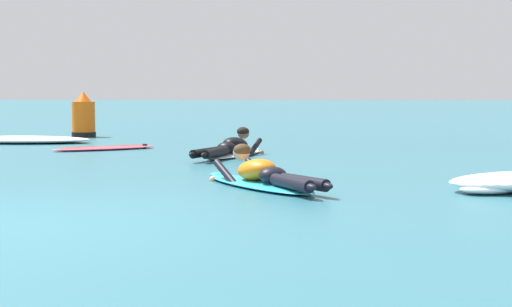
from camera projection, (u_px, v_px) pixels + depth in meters
ground_plane at (191, 145)px, 17.09m from camera, size 120.00×120.00×0.00m
surfer_near at (262, 176)px, 9.90m from camera, size 1.82×2.37×0.54m
surfer_far at (231, 149)px, 14.21m from camera, size 1.09×2.57×0.54m
drifting_surfboard at (105, 148)px, 15.84m from camera, size 1.94×1.61×0.16m
whitewater_back at (20, 140)px, 17.78m from camera, size 3.05×1.30×0.15m
channel_marker_buoy at (84, 119)px, 19.92m from camera, size 0.58×0.58×1.09m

